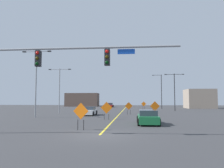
{
  "coord_description": "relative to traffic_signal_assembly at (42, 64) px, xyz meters",
  "views": [
    {
      "loc": [
        2.06,
        -13.77,
        2.17
      ],
      "look_at": [
        -1.37,
        23.15,
        4.94
      ],
      "focal_mm": 35.21,
      "sensor_mm": 36.0,
      "label": 1
    }
  ],
  "objects": [
    {
      "name": "construction_sign_right_lane",
      "position": [
        2.98,
        11.08,
        -3.33
      ],
      "size": [
        1.34,
        0.13,
        2.0
      ],
      "color": "orange",
      "rests_on": "ground"
    },
    {
      "name": "car_white_far",
      "position": [
        -0.51,
        18.24,
        -3.96
      ],
      "size": [
        2.14,
        4.52,
        1.28
      ],
      "color": "white",
      "rests_on": "ground"
    },
    {
      "name": "road_centre_stripe",
      "position": [
        3.86,
        47.78,
        -4.58
      ],
      "size": [
        0.16,
        95.53,
        0.01
      ],
      "color": "yellow",
      "rests_on": "ground"
    },
    {
      "name": "construction_sign_median_far",
      "position": [
        5.35,
        20.17,
        -3.38
      ],
      "size": [
        1.2,
        0.12,
        1.91
      ],
      "color": "orange",
      "rests_on": "ground"
    },
    {
      "name": "street_lamp_mid_right",
      "position": [
        -6.5,
        22.65,
        -0.0
      ],
      "size": [
        3.91,
        0.24,
        7.63
      ],
      "color": "gray",
      "rests_on": "ground"
    },
    {
      "name": "street_lamp_near_left",
      "position": [
        14.6,
        32.48,
        0.04
      ],
      "size": [
        4.0,
        0.24,
        7.7
      ],
      "color": "black",
      "rests_on": "ground"
    },
    {
      "name": "car_green_approaching",
      "position": [
        7.31,
        6.69,
        -3.97
      ],
      "size": [
        1.95,
        4.46,
        1.3
      ],
      "color": "#196B38",
      "rests_on": "ground"
    },
    {
      "name": "construction_sign_left_lane",
      "position": [
        2.12,
        2.26,
        -3.31
      ],
      "size": [
        1.2,
        0.31,
        1.99
      ],
      "color": "orange",
      "rests_on": "ground"
    },
    {
      "name": "roadside_building_east",
      "position": [
        24.2,
        48.41,
        -1.99
      ],
      "size": [
        7.22,
        6.74,
        5.18
      ],
      "color": "gray",
      "rests_on": "ground"
    },
    {
      "name": "street_lamp_near_right",
      "position": [
        13.16,
        43.17,
        0.28
      ],
      "size": [
        2.35,
        0.24,
        8.78
      ],
      "color": "black",
      "rests_on": "ground"
    },
    {
      "name": "ground",
      "position": [
        3.86,
        0.01,
        -4.58
      ],
      "size": [
        171.95,
        171.95,
        0.0
      ],
      "primitive_type": "plane",
      "color": "#38383A"
    },
    {
      "name": "construction_sign_right_shoulder",
      "position": [
        8.49,
        37.26,
        -3.36
      ],
      "size": [
        1.14,
        0.06,
        1.92
      ],
      "color": "orange",
      "rests_on": "ground"
    },
    {
      "name": "street_lamp_mid_left",
      "position": [
        -6.3,
        13.05,
        0.49
      ],
      "size": [
        3.78,
        0.24,
        8.59
      ],
      "color": "gray",
      "rests_on": "ground"
    },
    {
      "name": "car_red_mid",
      "position": [
        -1.19,
        56.21,
        -3.97
      ],
      "size": [
        2.07,
        4.39,
        1.36
      ],
      "color": "red",
      "rests_on": "ground"
    },
    {
      "name": "roadside_building_west",
      "position": [
        -12.03,
        63.83,
        -2.22
      ],
      "size": [
        11.6,
        5.24,
        4.73
      ],
      "color": "brown",
      "rests_on": "ground"
    },
    {
      "name": "construction_sign_median_near",
      "position": [
        9.0,
        17.03,
        -3.3
      ],
      "size": [
        1.35,
        0.14,
        2.05
      ],
      "color": "orange",
      "rests_on": "ground"
    },
    {
      "name": "traffic_signal_assembly",
      "position": [
        0.0,
        0.0,
        0.0
      ],
      "size": [
        13.84,
        0.44,
        6.24
      ],
      "color": "gray",
      "rests_on": "ground"
    }
  ]
}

